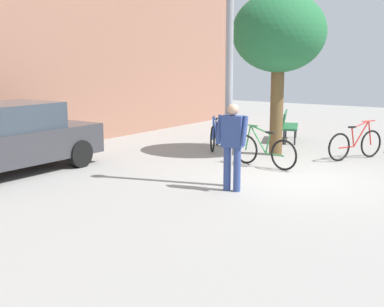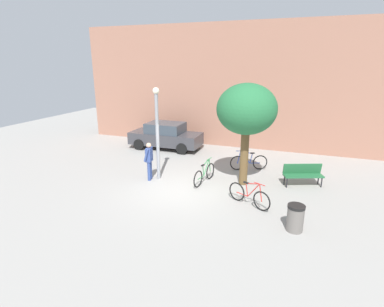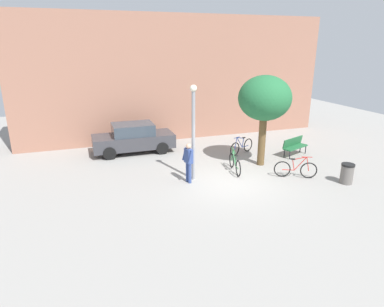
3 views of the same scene
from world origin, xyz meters
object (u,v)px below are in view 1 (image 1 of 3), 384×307
Objects in this scene: lamppost at (229,70)px; bicycle_green at (264,151)px; bicycle_blue at (215,135)px; person_by_lamppost at (232,141)px; bicycle_red at (356,144)px; plaza_tree at (279,34)px; park_bench at (288,124)px; parked_car_charcoal at (7,139)px.

bicycle_green is (2.05, 0.22, -1.90)m from lamppost.
person_by_lamppost is at bearing -144.38° from bicycle_blue.
plaza_tree is at bearing 106.63° from bicycle_red.
park_bench is 2.69m from bicycle_blue.
bicycle_red is (-1.77, -2.62, -0.16)m from park_bench.
bicycle_red is (2.15, -1.50, 0.00)m from bicycle_green.
lamppost is 2.39× the size of park_bench.
bicycle_blue is at bearing 92.80° from plaza_tree.
lamppost is 6.37m from park_bench.
bicycle_green is 1.10× the size of bicycle_red.
parked_car_charcoal is at bearing 106.80° from person_by_lamppost.
plaza_tree reaches higher than person_by_lamppost.
bicycle_blue is at bearing 56.66° from bicycle_green.
person_by_lamppost is at bearing -165.56° from park_bench.
lamppost is 2.38× the size of bicycle_blue.
bicycle_blue is (-0.09, 1.83, -2.75)m from plaza_tree.
park_bench is 1.02× the size of bicycle_red.
person_by_lamppost is at bearing 167.41° from bicycle_red.
bicycle_blue is at bearing 35.62° from person_by_lamppost.
lamppost reaches higher than park_bench.
plaza_tree reaches higher than bicycle_red.
lamppost is 0.94× the size of parked_car_charcoal.
lamppost is at bearing -144.91° from bicycle_blue.
parked_car_charcoal reaches higher than park_bench.
plaza_tree is 2.51× the size of bicycle_blue.
person_by_lamppost is at bearing -166.77° from plaza_tree.
lamppost is 2.22× the size of bicycle_green.
bicycle_red and bicycle_blue have the same top height.
park_bench is 0.40× the size of plaza_tree.
park_bench is at bearing -22.54° from parked_car_charcoal.
parked_car_charcoal reaches higher than bicycle_red.
person_by_lamppost is 6.50m from park_bench.
plaza_tree is 1.00× the size of parked_car_charcoal.
bicycle_blue is at bearing 100.05° from bicycle_red.
plaza_tree is 3.20m from bicycle_green.
bicycle_blue is (3.84, 2.75, -0.58)m from person_by_lamppost.
bicycle_green reaches higher than park_bench.
bicycle_green and bicycle_blue have the same top height.
lamppost is 0.95× the size of plaza_tree.
park_bench is at bearing 14.44° from person_by_lamppost.
park_bench is 3.56m from plaza_tree.
person_by_lamppost reaches higher than bicycle_red.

